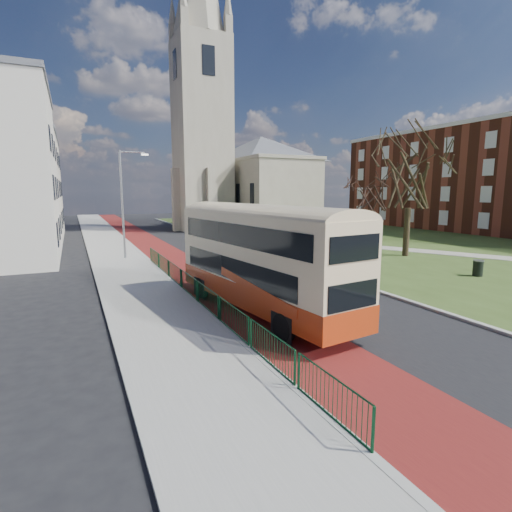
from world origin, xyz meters
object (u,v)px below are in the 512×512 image
streetlamp (124,199)px  bus (261,255)px  winter_tree_near (410,169)px  litter_bin (478,268)px  winter_tree_far (374,188)px

streetlamp → bus: size_ratio=0.74×
winter_tree_near → litter_bin: bearing=-103.5°
bus → winter_tree_far: (22.68, 19.25, 2.91)m
streetlamp → bus: (3.47, -16.53, -2.06)m
winter_tree_near → streetlamp: bearing=159.1°
bus → winter_tree_near: 19.58m
streetlamp → winter_tree_far: streetlamp is taller
bus → litter_bin: (15.14, 1.04, -1.99)m
streetlamp → bus: 17.01m
streetlamp → winter_tree_far: (26.15, 2.72, 0.84)m
winter_tree_far → litter_bin: winter_tree_far is taller
bus → winter_tree_near: winter_tree_near is taller
streetlamp → winter_tree_far: size_ratio=1.03×
winter_tree_near → litter_bin: size_ratio=9.89×
winter_tree_near → winter_tree_far: bearing=61.6°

